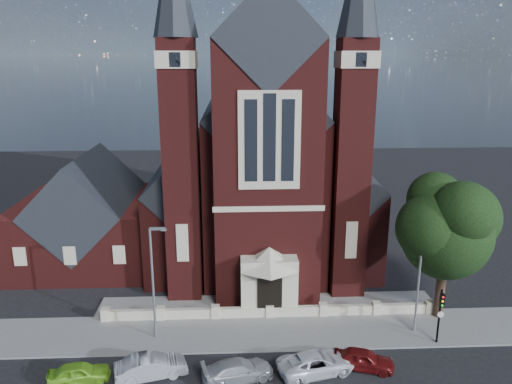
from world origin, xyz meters
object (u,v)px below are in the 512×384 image
at_px(car_white_suv, 316,363).
at_px(car_silver_b, 238,370).
at_px(car_lime_van, 79,373).
at_px(street_tree, 450,230).
at_px(traffic_signal, 440,310).
at_px(street_lamp_left, 154,277).
at_px(parish_hall, 89,220).
at_px(car_silver_a, 151,367).
at_px(car_dark_red, 364,359).
at_px(street_lamp_right, 421,272).
at_px(church, 258,163).

bearing_deg(car_white_suv, car_silver_b, 79.84).
bearing_deg(car_lime_van, street_tree, -86.43).
relative_size(street_tree, traffic_signal, 2.67).
height_order(street_tree, street_lamp_left, street_tree).
relative_size(car_lime_van, car_silver_b, 0.83).
distance_m(parish_hall, car_silver_a, 20.33).
xyz_separation_m(car_silver_b, car_dark_red, (7.81, 0.73, 0.01)).
bearing_deg(street_lamp_right, traffic_signal, -59.99).
distance_m(car_silver_b, car_white_suv, 4.81).
bearing_deg(car_silver_a, church, -34.08).
bearing_deg(church, traffic_signal, -61.80).
height_order(street_lamp_left, car_dark_red, street_lamp_left).
bearing_deg(church, car_white_suv, -84.23).
bearing_deg(car_lime_van, car_dark_red, -98.96).
xyz_separation_m(church, car_silver_b, (-2.44, -23.66, -7.56)).
bearing_deg(street_lamp_left, parish_hall, 120.02).
relative_size(church, parish_hall, 2.86).
distance_m(street_lamp_left, street_lamp_right, 18.00).
relative_size(traffic_signal, car_white_suv, 0.84).
distance_m(car_silver_a, car_dark_red, 13.03).
bearing_deg(parish_hall, car_silver_a, -65.44).
height_order(street_lamp_right, traffic_signal, street_lamp_right).
height_order(street_tree, car_white_suv, street_tree).
relative_size(parish_hall, car_lime_van, 3.39).
relative_size(street_lamp_right, car_silver_b, 1.87).
bearing_deg(parish_hall, car_silver_b, -54.08).
distance_m(street_lamp_left, car_silver_b, 8.24).
bearing_deg(street_lamp_right, car_silver_b, -159.37).
bearing_deg(car_lime_van, parish_hall, 1.90).
height_order(car_white_suv, car_dark_red, car_white_suv).
bearing_deg(car_silver_b, church, -20.68).
relative_size(parish_hall, street_lamp_left, 1.51).
distance_m(traffic_signal, car_silver_a, 18.95).
bearing_deg(street_lamp_right, church, 118.04).
height_order(church, street_lamp_right, church).
xyz_separation_m(traffic_signal, car_silver_b, (-13.44, -3.14, -1.96)).
bearing_deg(traffic_signal, street_tree, 64.05).
height_order(church, car_dark_red, church).
height_order(traffic_signal, car_silver_a, traffic_signal).
bearing_deg(street_tree, street_lamp_right, -145.74).
bearing_deg(street_lamp_left, car_silver_a, -86.68).
relative_size(street_lamp_right, car_silver_a, 1.88).
bearing_deg(car_dark_red, traffic_signal, -49.85).
relative_size(car_white_suv, car_dark_red, 1.28).
height_order(church, car_silver_b, church).
bearing_deg(street_lamp_right, car_white_suv, -151.11).
bearing_deg(car_silver_a, street_lamp_right, -92.34).
height_order(traffic_signal, car_silver_b, traffic_signal).
height_order(parish_hall, car_dark_red, parish_hall).
xyz_separation_m(church, street_lamp_right, (10.09, -18.94, -3.59)).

